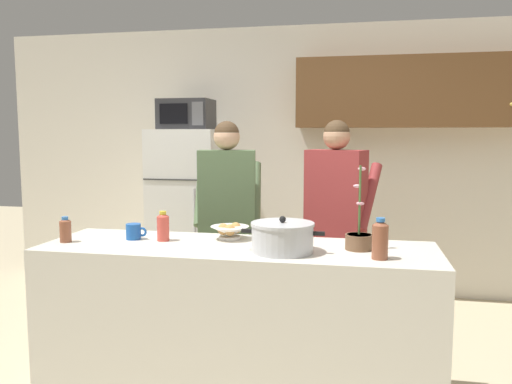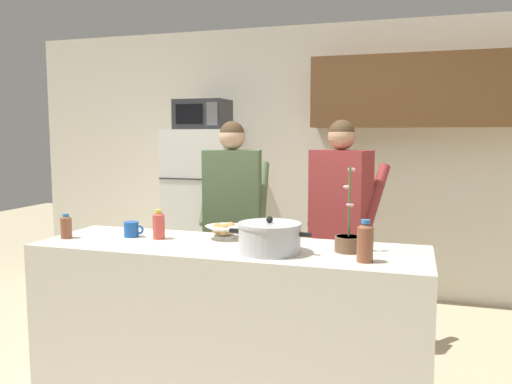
{
  "view_description": "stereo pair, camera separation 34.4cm",
  "coord_description": "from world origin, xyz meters",
  "px_view_note": "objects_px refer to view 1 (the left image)",
  "views": [
    {
      "loc": [
        0.68,
        -2.81,
        1.55
      ],
      "look_at": [
        0.0,
        0.55,
        1.17
      ],
      "focal_mm": 36.08,
      "sensor_mm": 36.0,
      "label": 1
    },
    {
      "loc": [
        1.01,
        -2.72,
        1.55
      ],
      "look_at": [
        0.0,
        0.55,
        1.17
      ],
      "focal_mm": 36.08,
      "sensor_mm": 36.0,
      "label": 2
    }
  ],
  "objects_px": {
    "person_near_pot": "(227,205)",
    "potted_orchid": "(359,239)",
    "person_by_sink": "(336,206)",
    "refrigerator": "(189,213)",
    "microwave": "(186,114)",
    "bread_bowl": "(230,231)",
    "bottle_near_edge": "(163,226)",
    "bottle_far_corner": "(380,239)",
    "bottle_mid_counter": "(65,230)",
    "cooking_pot": "(282,237)",
    "coffee_mug": "(134,232)"
  },
  "relations": [
    {
      "from": "person_near_pot",
      "to": "potted_orchid",
      "type": "xyz_separation_m",
      "value": [
        0.97,
        -0.84,
        -0.05
      ]
    },
    {
      "from": "person_by_sink",
      "to": "refrigerator",
      "type": "bearing_deg",
      "value": 147.94
    },
    {
      "from": "microwave",
      "to": "potted_orchid",
      "type": "height_order",
      "value": "microwave"
    },
    {
      "from": "person_by_sink",
      "to": "bread_bowl",
      "type": "relative_size",
      "value": 7.06
    },
    {
      "from": "bottle_near_edge",
      "to": "potted_orchid",
      "type": "distance_m",
      "value": 1.15
    },
    {
      "from": "bottle_far_corner",
      "to": "potted_orchid",
      "type": "relative_size",
      "value": 0.46
    },
    {
      "from": "refrigerator",
      "to": "bottle_far_corner",
      "type": "bearing_deg",
      "value": -49.63
    },
    {
      "from": "microwave",
      "to": "bottle_mid_counter",
      "type": "xyz_separation_m",
      "value": [
        -0.1,
        -1.93,
        -0.75
      ]
    },
    {
      "from": "cooking_pot",
      "to": "potted_orchid",
      "type": "relative_size",
      "value": 0.97
    },
    {
      "from": "person_by_sink",
      "to": "bread_bowl",
      "type": "height_order",
      "value": "person_by_sink"
    },
    {
      "from": "bottle_mid_counter",
      "to": "coffee_mug",
      "type": "bearing_deg",
      "value": 23.28
    },
    {
      "from": "refrigerator",
      "to": "coffee_mug",
      "type": "bearing_deg",
      "value": -81.6
    },
    {
      "from": "microwave",
      "to": "bottle_far_corner",
      "type": "bearing_deg",
      "value": -49.32
    },
    {
      "from": "bread_bowl",
      "to": "refrigerator",
      "type": "bearing_deg",
      "value": 116.47
    },
    {
      "from": "person_near_pot",
      "to": "potted_orchid",
      "type": "distance_m",
      "value": 1.28
    },
    {
      "from": "bottle_near_edge",
      "to": "coffee_mug",
      "type": "bearing_deg",
      "value": 178.22
    },
    {
      "from": "cooking_pot",
      "to": "bottle_near_edge",
      "type": "bearing_deg",
      "value": 168.25
    },
    {
      "from": "microwave",
      "to": "bread_bowl",
      "type": "bearing_deg",
      "value": -63.23
    },
    {
      "from": "refrigerator",
      "to": "microwave",
      "type": "relative_size",
      "value": 3.34
    },
    {
      "from": "cooking_pot",
      "to": "coffee_mug",
      "type": "bearing_deg",
      "value": 170.24
    },
    {
      "from": "bottle_far_corner",
      "to": "potted_orchid",
      "type": "distance_m",
      "value": 0.23
    },
    {
      "from": "bottle_far_corner",
      "to": "person_near_pot",
      "type": "bearing_deg",
      "value": 135.86
    },
    {
      "from": "refrigerator",
      "to": "bottle_mid_counter",
      "type": "relative_size",
      "value": 10.53
    },
    {
      "from": "person_near_pot",
      "to": "bottle_far_corner",
      "type": "bearing_deg",
      "value": -44.14
    },
    {
      "from": "refrigerator",
      "to": "bread_bowl",
      "type": "bearing_deg",
      "value": -63.53
    },
    {
      "from": "coffee_mug",
      "to": "bottle_near_edge",
      "type": "xyz_separation_m",
      "value": [
        0.19,
        -0.01,
        0.04
      ]
    },
    {
      "from": "coffee_mug",
      "to": "person_near_pot",
      "type": "bearing_deg",
      "value": 65.73
    },
    {
      "from": "potted_orchid",
      "to": "person_near_pot",
      "type": "bearing_deg",
      "value": 139.04
    },
    {
      "from": "bottle_mid_counter",
      "to": "refrigerator",
      "type": "bearing_deg",
      "value": 87.15
    },
    {
      "from": "cooking_pot",
      "to": "potted_orchid",
      "type": "height_order",
      "value": "potted_orchid"
    },
    {
      "from": "bread_bowl",
      "to": "potted_orchid",
      "type": "bearing_deg",
      "value": -9.67
    },
    {
      "from": "potted_orchid",
      "to": "person_by_sink",
      "type": "bearing_deg",
      "value": 100.43
    },
    {
      "from": "coffee_mug",
      "to": "potted_orchid",
      "type": "bearing_deg",
      "value": -0.76
    },
    {
      "from": "microwave",
      "to": "person_near_pot",
      "type": "bearing_deg",
      "value": -56.12
    },
    {
      "from": "refrigerator",
      "to": "cooking_pot",
      "type": "relative_size",
      "value": 3.53
    },
    {
      "from": "person_near_pot",
      "to": "bottle_near_edge",
      "type": "bearing_deg",
      "value": -102.3
    },
    {
      "from": "bottle_far_corner",
      "to": "potted_orchid",
      "type": "bearing_deg",
      "value": 117.58
    },
    {
      "from": "refrigerator",
      "to": "coffee_mug",
      "type": "height_order",
      "value": "refrigerator"
    },
    {
      "from": "bottle_far_corner",
      "to": "cooking_pot",
      "type": "bearing_deg",
      "value": 173.44
    },
    {
      "from": "person_near_pot",
      "to": "cooking_pot",
      "type": "relative_size",
      "value": 3.64
    },
    {
      "from": "refrigerator",
      "to": "coffee_mug",
      "type": "xyz_separation_m",
      "value": [
        0.26,
        -1.79,
        0.17
      ]
    },
    {
      "from": "person_by_sink",
      "to": "bottle_far_corner",
      "type": "xyz_separation_m",
      "value": [
        0.27,
        -1.11,
        -0.01
      ]
    },
    {
      "from": "cooking_pot",
      "to": "microwave",
      "type": "bearing_deg",
      "value": 121.85
    },
    {
      "from": "microwave",
      "to": "person_near_pot",
      "type": "distance_m",
      "value": 1.34
    },
    {
      "from": "refrigerator",
      "to": "bottle_mid_counter",
      "type": "height_order",
      "value": "refrigerator"
    },
    {
      "from": "bread_bowl",
      "to": "microwave",
      "type": "bearing_deg",
      "value": 116.77
    },
    {
      "from": "person_by_sink",
      "to": "cooking_pot",
      "type": "distance_m",
      "value": 1.08
    },
    {
      "from": "person_near_pot",
      "to": "bread_bowl",
      "type": "relative_size",
      "value": 7.04
    },
    {
      "from": "person_near_pot",
      "to": "person_by_sink",
      "type": "height_order",
      "value": "person_by_sink"
    },
    {
      "from": "cooking_pot",
      "to": "bottle_far_corner",
      "type": "relative_size",
      "value": 2.13
    }
  ]
}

